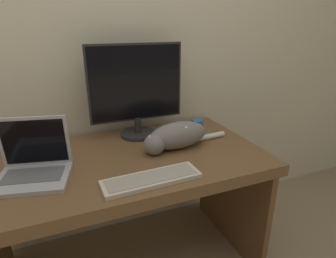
{
  "coord_description": "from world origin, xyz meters",
  "views": [
    {
      "loc": [
        -0.28,
        -0.89,
        1.38
      ],
      "look_at": [
        0.23,
        0.35,
        0.87
      ],
      "focal_mm": 30.0,
      "sensor_mm": 36.0,
      "label": 1
    }
  ],
  "objects_px": {
    "external_keyboard": "(152,179)",
    "cat": "(176,136)",
    "monitor": "(136,90)",
    "laptop": "(33,167)"
  },
  "relations": [
    {
      "from": "external_keyboard",
      "to": "cat",
      "type": "xyz_separation_m",
      "value": [
        0.23,
        0.27,
        0.06
      ]
    },
    {
      "from": "monitor",
      "to": "cat",
      "type": "xyz_separation_m",
      "value": [
        0.13,
        -0.26,
        -0.21
      ]
    },
    {
      "from": "laptop",
      "to": "external_keyboard",
      "type": "height_order",
      "value": "laptop"
    },
    {
      "from": "laptop",
      "to": "cat",
      "type": "relative_size",
      "value": 0.66
    },
    {
      "from": "cat",
      "to": "laptop",
      "type": "bearing_deg",
      "value": 179.36
    },
    {
      "from": "monitor",
      "to": "laptop",
      "type": "distance_m",
      "value": 0.68
    },
    {
      "from": "external_keyboard",
      "to": "cat",
      "type": "distance_m",
      "value": 0.36
    },
    {
      "from": "monitor",
      "to": "cat",
      "type": "bearing_deg",
      "value": -63.05
    },
    {
      "from": "external_keyboard",
      "to": "laptop",
      "type": "bearing_deg",
      "value": 151.8
    },
    {
      "from": "laptop",
      "to": "monitor",
      "type": "bearing_deg",
      "value": 40.93
    }
  ]
}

